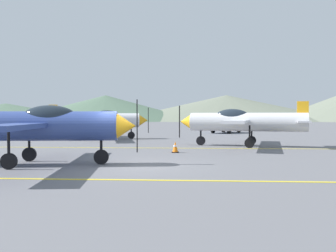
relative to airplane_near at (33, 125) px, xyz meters
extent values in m
plane|color=slate|center=(3.73, 0.08, -1.53)|extent=(400.00, 400.00, 0.00)
cube|color=yellow|center=(3.73, -3.01, -1.53)|extent=(80.00, 0.16, 0.01)
cube|color=yellow|center=(3.73, 7.42, -1.53)|extent=(80.00, 0.16, 0.01)
cylinder|color=#33478C|center=(-0.30, -0.04, -0.04)|extent=(7.07, 1.99, 1.13)
cone|color=#F2A519|center=(3.52, 0.44, -0.04)|extent=(0.83, 1.04, 0.96)
cube|color=black|center=(3.93, 0.49, -0.04)|extent=(0.06, 0.13, 2.05)
ellipsoid|color=#1E2833|center=(0.62, 0.08, 0.30)|extent=(2.15, 1.17, 0.92)
cube|color=#33478C|center=(0.11, 0.01, 0.01)|extent=(2.24, 9.10, 0.16)
cylinder|color=black|center=(2.55, 0.32, -0.73)|extent=(0.10, 0.10, 1.03)
cylinder|color=black|center=(2.55, 0.32, -1.24)|extent=(0.59, 0.19, 0.57)
cylinder|color=black|center=(-0.37, -1.18, -0.73)|extent=(0.10, 0.10, 1.03)
cylinder|color=black|center=(-0.37, -1.18, -1.24)|extent=(0.59, 0.19, 0.57)
cylinder|color=black|center=(-0.65, 1.06, -0.73)|extent=(0.10, 0.10, 1.03)
cylinder|color=black|center=(-0.65, 1.06, -1.24)|extent=(0.59, 0.19, 0.57)
cylinder|color=silver|center=(9.44, 8.97, -0.04)|extent=(7.06, 2.58, 1.13)
cone|color=#F2A519|center=(5.68, 9.78, -0.04)|extent=(0.91, 1.09, 0.96)
cube|color=black|center=(5.28, 9.87, -0.04)|extent=(0.07, 0.13, 2.05)
ellipsoid|color=#1E2833|center=(8.54, 9.16, 0.30)|extent=(2.20, 1.34, 0.92)
cube|color=silver|center=(9.04, 9.05, 0.01)|extent=(3.02, 9.07, 0.16)
cube|color=silver|center=(12.55, 8.29, 0.01)|extent=(1.27, 2.76, 0.10)
cube|color=#F2A519|center=(12.55, 8.29, 0.57)|extent=(0.66, 0.26, 1.23)
cylinder|color=black|center=(6.63, 9.58, -0.73)|extent=(0.10, 0.10, 1.03)
cylinder|color=black|center=(6.63, 9.58, -1.24)|extent=(0.59, 0.24, 0.57)
cylinder|color=black|center=(9.88, 10.03, -0.73)|extent=(0.10, 0.10, 1.03)
cylinder|color=black|center=(9.88, 10.03, -1.24)|extent=(0.59, 0.24, 0.57)
cylinder|color=black|center=(9.40, 7.82, -0.73)|extent=(0.10, 0.10, 1.03)
cylinder|color=black|center=(9.40, 7.82, -1.24)|extent=(0.59, 0.24, 0.57)
cylinder|color=silver|center=(-1.60, 14.99, -0.04)|extent=(7.05, 2.71, 1.13)
cone|color=#F2A519|center=(2.15, 15.88, -0.04)|extent=(0.92, 1.10, 0.96)
cube|color=black|center=(2.55, 15.97, -0.04)|extent=(0.07, 0.13, 2.05)
ellipsoid|color=#1E2833|center=(-0.70, 15.20, 0.30)|extent=(2.21, 1.37, 0.92)
cube|color=silver|center=(-1.20, 15.09, 0.01)|extent=(3.19, 9.05, 0.16)
cube|color=silver|center=(-4.70, 14.26, 0.01)|extent=(1.32, 2.76, 0.10)
cube|color=#F2A519|center=(-4.70, 14.26, 0.57)|extent=(0.66, 0.27, 1.23)
cylinder|color=black|center=(1.20, 15.65, -0.73)|extent=(0.10, 0.10, 1.03)
cylinder|color=black|center=(1.20, 15.65, -1.24)|extent=(0.59, 0.25, 0.57)
cylinder|color=black|center=(-1.54, 13.84, -0.73)|extent=(0.10, 0.10, 1.03)
cylinder|color=black|center=(-1.54, 13.84, -1.24)|extent=(0.59, 0.25, 0.57)
cylinder|color=black|center=(-2.06, 16.04, -0.73)|extent=(0.10, 0.10, 1.03)
cylinder|color=black|center=(-2.06, 16.04, -1.24)|extent=(0.59, 0.25, 0.57)
cube|color=#3372BF|center=(9.77, 25.76, -0.84)|extent=(3.57, 4.65, 0.75)
cube|color=black|center=(9.70, 25.63, -0.19)|extent=(2.51, 2.87, 0.55)
cylinder|color=black|center=(11.22, 26.61, -1.21)|extent=(0.49, 0.67, 0.64)
cylinder|color=black|center=(9.62, 27.44, -1.21)|extent=(0.49, 0.67, 0.64)
cylinder|color=black|center=(9.92, 24.09, -1.21)|extent=(0.49, 0.67, 0.64)
cylinder|color=black|center=(8.32, 24.91, -1.21)|extent=(0.49, 0.67, 0.64)
cube|color=black|center=(5.22, 4.93, -1.51)|extent=(0.36, 0.36, 0.04)
cone|color=orange|center=(5.22, 4.93, -1.22)|extent=(0.29, 0.29, 0.55)
cylinder|color=white|center=(5.22, 4.93, -1.19)|extent=(0.20, 0.20, 0.08)
cone|color=#4C6651|center=(-73.71, 139.67, 1.94)|extent=(78.85, 78.85, 6.95)
cone|color=#4C6651|center=(-24.15, 114.27, 2.93)|extent=(66.00, 66.00, 8.92)
cone|color=slate|center=(19.30, 125.58, 3.18)|extent=(84.92, 84.92, 9.42)
camera|label=1|loc=(6.02, -13.60, 0.38)|focal=39.17mm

